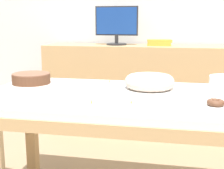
% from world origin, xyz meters
% --- Properties ---
extents(wall_back, '(8.00, 0.10, 2.60)m').
position_xyz_m(wall_back, '(0.00, 1.73, 1.30)').
color(wall_back, silver).
rests_on(wall_back, ground).
extents(dining_table, '(1.66, 0.85, 0.75)m').
position_xyz_m(dining_table, '(0.00, 0.00, 0.65)').
color(dining_table, silver).
rests_on(dining_table, ground).
extents(sideboard, '(2.08, 0.44, 0.91)m').
position_xyz_m(sideboard, '(0.00, 1.43, 0.45)').
color(sideboard, tan).
rests_on(sideboard, ground).
extents(computer_monitor, '(0.42, 0.20, 0.38)m').
position_xyz_m(computer_monitor, '(-0.33, 1.43, 1.10)').
color(computer_monitor, '#262628').
rests_on(computer_monitor, sideboard).
extents(book_stack, '(0.25, 0.17, 0.06)m').
position_xyz_m(book_stack, '(0.10, 1.43, 0.94)').
color(book_stack, '#B29933').
rests_on(book_stack, sideboard).
extents(cake_chocolate_round, '(0.30, 0.30, 0.08)m').
position_xyz_m(cake_chocolate_round, '(-0.64, 0.14, 0.78)').
color(cake_chocolate_round, white).
rests_on(cake_chocolate_round, dining_table).
extents(cake_golden_bundt, '(0.31, 0.31, 0.09)m').
position_xyz_m(cake_golden_bundt, '(0.10, 0.13, 0.79)').
color(cake_golden_bundt, white).
rests_on(cake_golden_bundt, dining_table).
extents(tealight_near_front, '(0.04, 0.04, 0.04)m').
position_xyz_m(tealight_near_front, '(0.05, -0.24, 0.76)').
color(tealight_near_front, silver).
rests_on(tealight_near_front, dining_table).
extents(tealight_left_edge, '(0.04, 0.04, 0.04)m').
position_xyz_m(tealight_left_edge, '(-0.14, -0.28, 0.76)').
color(tealight_left_edge, silver).
rests_on(tealight_left_edge, dining_table).
extents(tealight_right_edge, '(0.04, 0.04, 0.04)m').
position_xyz_m(tealight_right_edge, '(-0.16, 0.24, 0.76)').
color(tealight_right_edge, silver).
rests_on(tealight_right_edge, dining_table).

